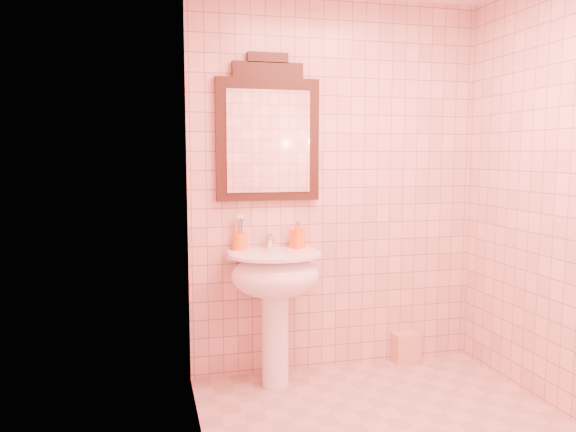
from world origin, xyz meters
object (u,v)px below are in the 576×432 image
object	(u,v)px
towel	(405,348)
toothbrush_cup	(240,241)
soap_dispenser	(298,235)
mirror	(268,133)
pedestal_sink	(275,285)

from	to	relation	value
towel	toothbrush_cup	bearing A→B (deg)	-179.96
toothbrush_cup	soap_dispenser	bearing A→B (deg)	-4.47
toothbrush_cup	soap_dispenser	distance (m)	0.38
soap_dispenser	towel	xyz separation A→B (m)	(0.80, 0.03, -0.85)
mirror	toothbrush_cup	world-z (taller)	mirror
toothbrush_cup	mirror	bearing A→B (deg)	9.67
pedestal_sink	toothbrush_cup	distance (m)	0.37
toothbrush_cup	towel	distance (m)	1.44
toothbrush_cup	towel	bearing A→B (deg)	0.04
pedestal_sink	toothbrush_cup	size ratio (longest dim) A/B	4.21
pedestal_sink	toothbrush_cup	xyz separation A→B (m)	(-0.20, 0.17, 0.26)
pedestal_sink	soap_dispenser	xyz separation A→B (m)	(0.18, 0.14, 0.29)
toothbrush_cup	towel	world-z (taller)	toothbrush_cup
pedestal_sink	mirror	distance (m)	0.97
mirror	soap_dispenser	size ratio (longest dim) A/B	5.22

